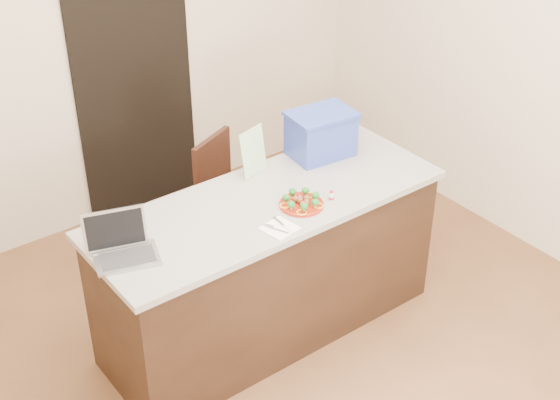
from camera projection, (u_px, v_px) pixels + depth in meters
ground at (294, 348)px, 4.65m from camera, size 4.00×4.00×0.00m
room_shell at (297, 100)px, 3.78m from camera, size 4.00×4.00×4.00m
doorway at (134, 82)px, 5.50m from camera, size 0.90×0.02×2.00m
island at (268, 266)px, 4.57m from camera, size 2.06×0.76×0.92m
plate at (301, 204)px, 4.27m from camera, size 0.25×0.25×0.02m
meatballs at (302, 200)px, 4.26m from camera, size 0.09×0.09×0.04m
broccoli at (301, 198)px, 4.25m from camera, size 0.21×0.20×0.04m
pepper_rings at (301, 203)px, 4.27m from camera, size 0.24×0.23×0.01m
napkin at (279, 228)px, 4.08m from camera, size 0.19×0.19×0.01m
fork at (275, 228)px, 4.08m from camera, size 0.06×0.15×0.00m
knife at (286, 226)px, 4.08m from camera, size 0.02×0.18×0.01m
yogurt_bottle at (331, 197)px, 4.30m from camera, size 0.03×0.03×0.06m
laptop at (121, 244)px, 3.86m from camera, size 0.37×0.34×0.22m
leaflet at (253, 152)px, 4.50m from camera, size 0.20×0.10×0.28m
blue_box at (321, 134)px, 4.69m from camera, size 0.42×0.32×0.28m
chair at (221, 194)px, 5.18m from camera, size 0.51×0.53×0.88m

